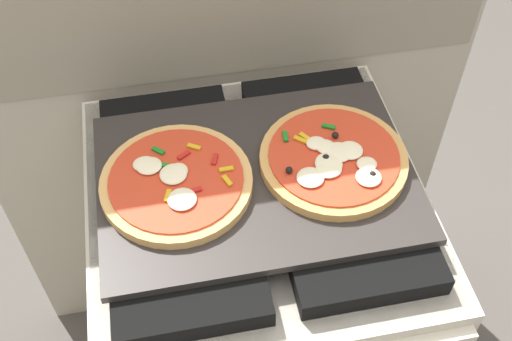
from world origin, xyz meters
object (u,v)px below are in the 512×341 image
stove (256,307)px  pizza_right (334,160)px  baking_tray (256,177)px  pizza_left (176,180)px

stove → pizza_right: size_ratio=3.52×
stove → pizza_right: pizza_right is taller
stove → baking_tray: (0.00, 0.00, 0.46)m
baking_tray → stove: bearing=-90.0°
baking_tray → pizza_left: size_ratio=2.11×
stove → pizza_left: size_ratio=3.52×
stove → baking_tray: bearing=90.0°
stove → pizza_left: pizza_left is taller
baking_tray → pizza_left: (-0.14, 0.00, 0.02)m
pizza_right → pizza_left: bearing=178.2°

